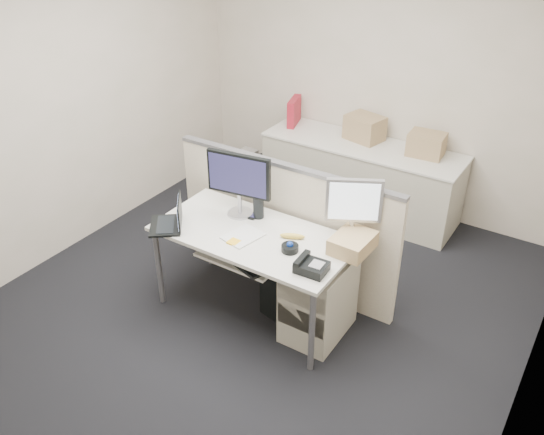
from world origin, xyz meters
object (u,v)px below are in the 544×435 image
Objects in this scene: monitor_main at (239,185)px; desk_phone at (312,267)px; desk at (254,241)px; laptop at (164,213)px.

monitor_main reaches higher than desk_phone.
laptop is (-0.62, -0.28, 0.18)m from desk.
laptop reaches higher than desk_phone.
desk_phone is (1.22, 0.10, -0.08)m from laptop.
laptop is 1.49× the size of desk_phone.
laptop reaches higher than desk.
monitor_main reaches higher than desk.
laptop is (-0.37, -0.46, -0.14)m from monitor_main.
monitor_main is at bearing 103.11° from laptop.
desk is at bearing -44.26° from monitor_main.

